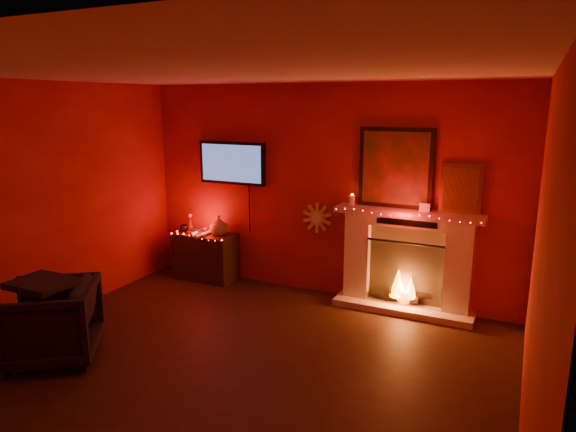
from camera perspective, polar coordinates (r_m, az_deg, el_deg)
name	(u,v)px	position (r m, az deg, el deg)	size (l,w,h in m)	color
room	(212,237)	(4.40, -8.48, -2.28)	(5.00, 5.00, 5.00)	black
fireplace	(406,251)	(6.29, 13.00, -3.85)	(1.72, 0.40, 2.18)	beige
tv	(232,163)	(7.07, -6.22, 5.85)	(1.00, 0.07, 1.24)	black
sunburst_clock	(317,218)	(6.64, 3.24, -0.20)	(0.40, 0.03, 0.40)	gold
console_table	(206,253)	(7.36, -9.08, -4.12)	(0.87, 0.52, 0.93)	black
armchair	(51,322)	(5.57, -24.87, -10.64)	(0.82, 0.84, 0.77)	black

